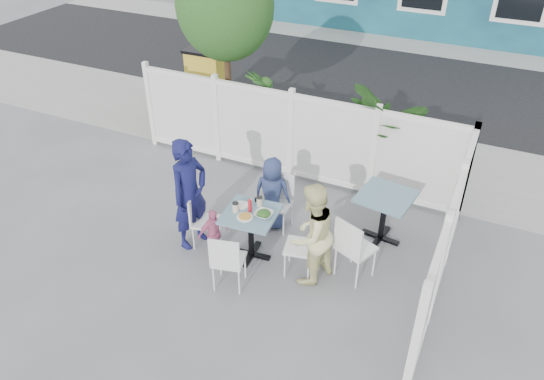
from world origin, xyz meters
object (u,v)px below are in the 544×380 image
at_px(woman, 311,235).
at_px(toddler, 213,234).
at_px(chair_near, 227,259).
at_px(chair_back, 279,197).
at_px(man, 190,194).
at_px(main_table, 251,223).
at_px(chair_left, 201,217).
at_px(boy, 272,193).
at_px(spare_table, 385,205).
at_px(chair_right, 305,243).
at_px(utility_cabinet, 208,84).

xyz_separation_m(woman, toddler, (-1.41, -0.15, -0.35)).
bearing_deg(chair_near, chair_back, 75.42).
distance_m(woman, toddler, 1.46).
bearing_deg(chair_near, man, 132.00).
relative_size(main_table, chair_left, 0.94).
bearing_deg(boy, spare_table, -172.19).
bearing_deg(chair_right, main_table, 77.83).
distance_m(spare_table, woman, 1.42).
height_order(spare_table, woman, woman).
bearing_deg(toddler, man, 107.56).
bearing_deg(chair_back, boy, 33.25).
height_order(chair_left, woman, woman).
bearing_deg(boy, chair_right, 132.00).
bearing_deg(toddler, woman, -48.11).
xyz_separation_m(main_table, chair_near, (0.02, -0.73, -0.07)).
bearing_deg(chair_back, chair_left, 45.66).
xyz_separation_m(chair_right, woman, (0.11, -0.07, 0.23)).
height_order(chair_back, boy, boy).
relative_size(chair_right, boy, 0.75).
height_order(utility_cabinet, woman, woman).
bearing_deg(boy, man, 39.18).
height_order(utility_cabinet, chair_back, utility_cabinet).
height_order(chair_left, boy, boy).
bearing_deg(toddler, chair_near, -99.06).
xyz_separation_m(utility_cabinet, chair_back, (3.00, -2.95, -0.19)).
distance_m(spare_table, boy, 1.67).
height_order(chair_right, chair_back, chair_right).
distance_m(utility_cabinet, toddler, 4.73).
relative_size(spare_table, chair_near, 0.95).
bearing_deg(chair_near, chair_left, 126.85).
height_order(utility_cabinet, toddler, utility_cabinet).
xyz_separation_m(man, boy, (0.89, 0.87, -0.27)).
xyz_separation_m(man, woman, (1.85, 0.00, -0.11)).
height_order(chair_near, toddler, chair_near).
bearing_deg(chair_right, chair_near, 120.29).
xyz_separation_m(utility_cabinet, toddler, (2.46, -4.03, -0.31)).
relative_size(main_table, chair_near, 0.88).
relative_size(chair_back, woman, 0.59).
height_order(chair_left, toddler, chair_left).
bearing_deg(utility_cabinet, boy, -47.32).
bearing_deg(boy, toddler, 60.97).
bearing_deg(chair_left, boy, 124.69).
bearing_deg(toddler, utility_cabinet, 67.32).
height_order(woman, toddler, woman).
height_order(utility_cabinet, chair_left, utility_cabinet).
xyz_separation_m(utility_cabinet, man, (2.02, -3.88, 0.15)).
distance_m(chair_near, toddler, 0.73).
relative_size(man, toddler, 2.16).
bearing_deg(chair_left, spare_table, 103.45).
bearing_deg(chair_near, main_table, 78.29).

